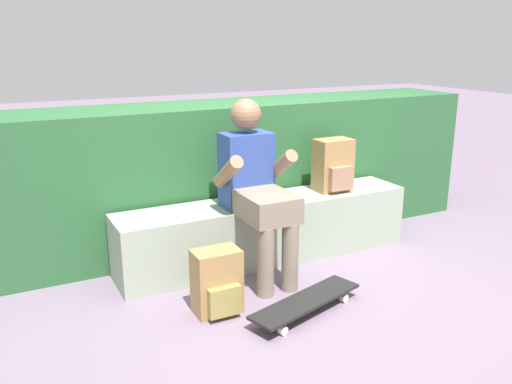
{
  "coord_description": "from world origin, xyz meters",
  "views": [
    {
      "loc": [
        -1.78,
        -2.85,
        1.61
      ],
      "look_at": [
        -0.14,
        0.35,
        0.57
      ],
      "focal_mm": 37.64,
      "sensor_mm": 36.0,
      "label": 1
    }
  ],
  "objects_px": {
    "backpack_on_bench": "(334,166)",
    "person_skater": "(256,184)",
    "bench_main": "(267,230)",
    "skateboard_near_person": "(306,302)",
    "backpack_on_ground": "(217,283)"
  },
  "relations": [
    {
      "from": "bench_main",
      "to": "person_skater",
      "type": "xyz_separation_m",
      "value": [
        -0.2,
        -0.21,
        0.43
      ]
    },
    {
      "from": "backpack_on_bench",
      "to": "person_skater",
      "type": "bearing_deg",
      "value": -165.57
    },
    {
      "from": "bench_main",
      "to": "backpack_on_bench",
      "type": "height_order",
      "value": "backpack_on_bench"
    },
    {
      "from": "skateboard_near_person",
      "to": "backpack_on_bench",
      "type": "height_order",
      "value": "backpack_on_bench"
    },
    {
      "from": "backpack_on_bench",
      "to": "skateboard_near_person",
      "type": "bearing_deg",
      "value": -132.28
    },
    {
      "from": "bench_main",
      "to": "person_skater",
      "type": "height_order",
      "value": "person_skater"
    },
    {
      "from": "person_skater",
      "to": "backpack_on_bench",
      "type": "bearing_deg",
      "value": 14.43
    },
    {
      "from": "person_skater",
      "to": "backpack_on_ground",
      "type": "height_order",
      "value": "person_skater"
    },
    {
      "from": "bench_main",
      "to": "skateboard_near_person",
      "type": "relative_size",
      "value": 2.73
    },
    {
      "from": "backpack_on_ground",
      "to": "backpack_on_bench",
      "type": "bearing_deg",
      "value": 25.17
    },
    {
      "from": "backpack_on_bench",
      "to": "backpack_on_ground",
      "type": "relative_size",
      "value": 1.0
    },
    {
      "from": "bench_main",
      "to": "backpack_on_bench",
      "type": "bearing_deg",
      "value": -0.94
    },
    {
      "from": "skateboard_near_person",
      "to": "backpack_on_ground",
      "type": "xyz_separation_m",
      "value": [
        -0.47,
        0.25,
        0.12
      ]
    },
    {
      "from": "person_skater",
      "to": "backpack_on_ground",
      "type": "bearing_deg",
      "value": -140.19
    },
    {
      "from": "backpack_on_bench",
      "to": "backpack_on_ground",
      "type": "bearing_deg",
      "value": -154.83
    }
  ]
}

